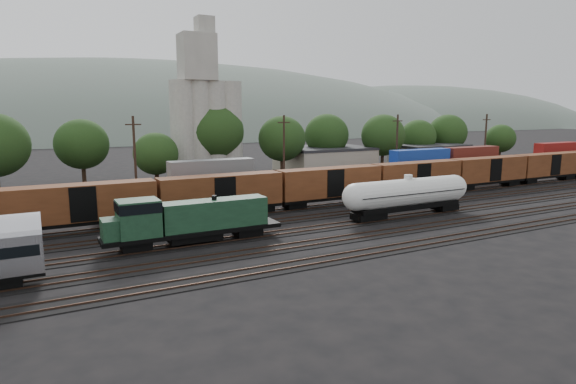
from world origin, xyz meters
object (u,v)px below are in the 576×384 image
tank_car_a (408,194)px  grain_silo (206,119)px  green_locomotive (184,219)px  orange_locomotive (160,196)px

tank_car_a → grain_silo: grain_silo is taller
green_locomotive → grain_silo: bearing=68.9°
green_locomotive → tank_car_a: (27.45, 0.00, 0.27)m
orange_locomotive → grain_silo: 31.18m
grain_silo → tank_car_a: bearing=-74.2°
tank_car_a → orange_locomotive: 30.30m
tank_car_a → orange_locomotive: size_ratio=1.14×
green_locomotive → orange_locomotive: size_ratio=1.06×
green_locomotive → orange_locomotive: green_locomotive is taller
grain_silo → green_locomotive: bearing=-111.1°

